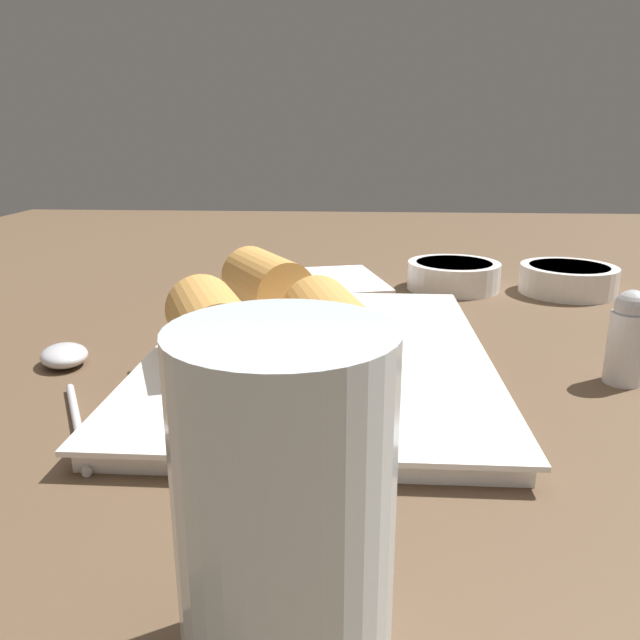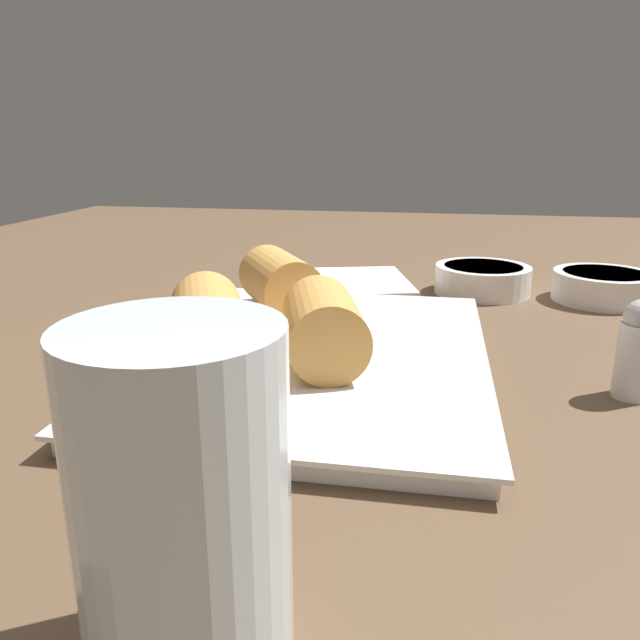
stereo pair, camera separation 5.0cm
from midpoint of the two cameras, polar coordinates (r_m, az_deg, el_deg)
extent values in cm
cube|color=brown|center=(48.70, 3.54, -4.12)|extent=(180.00, 140.00, 2.00)
cube|color=white|center=(45.18, 3.17, -3.65)|extent=(31.01, 22.72, 1.20)
cube|color=white|center=(44.92, 3.19, -2.75)|extent=(32.25, 23.63, 0.30)
cylinder|color=#D19347|center=(42.45, -6.87, -0.15)|extent=(9.82, 8.02, 5.14)
sphere|color=#B23D2D|center=(45.78, -7.30, 1.08)|extent=(3.34, 3.34, 3.34)
cylinder|color=#D19347|center=(53.16, -1.01, 3.42)|extent=(9.93, 8.77, 5.14)
sphere|color=beige|center=(56.36, -2.20, 4.18)|extent=(3.34, 3.34, 3.34)
cylinder|color=#D19347|center=(40.95, 3.83, -0.70)|extent=(9.57, 7.24, 5.14)
sphere|color=beige|center=(44.24, 3.12, 0.64)|extent=(3.34, 3.34, 3.34)
cylinder|color=white|center=(68.65, 16.67, 3.54)|extent=(9.89, 9.89, 2.95)
cylinder|color=beige|center=(68.40, 16.75, 4.53)|extent=(8.11, 8.11, 0.53)
cylinder|color=white|center=(69.93, 26.42, 2.72)|extent=(9.89, 9.89, 2.95)
cylinder|color=maroon|center=(69.68, 26.55, 3.68)|extent=(8.11, 8.11, 0.53)
cylinder|color=silver|center=(39.78, -18.57, -8.01)|extent=(10.65, 6.07, 0.50)
ellipsoid|color=silver|center=(50.11, -18.67, -2.28)|extent=(5.36, 4.96, 1.49)
cube|color=white|center=(70.14, 5.36, 3.46)|extent=(15.85, 14.44, 0.60)
cylinder|color=silver|center=(19.46, -5.03, -16.69)|extent=(6.54, 6.54, 11.24)
cylinder|color=silver|center=(45.43, 29.82, -3.32)|extent=(2.50, 2.50, 4.93)
camera|label=1|loc=(0.03, -86.76, 0.97)|focal=35.00mm
camera|label=2|loc=(0.03, 93.24, -0.97)|focal=35.00mm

